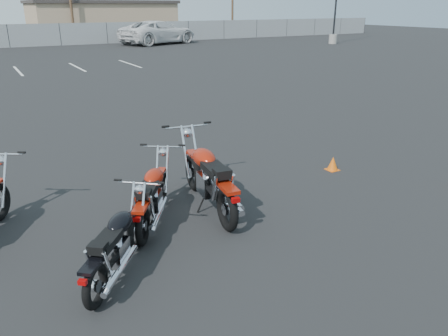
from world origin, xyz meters
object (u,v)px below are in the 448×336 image
motorcycle_rear_red (209,178)px  motorcycle_third_red (153,196)px  white_van (158,25)px  motorcycle_second_black (117,245)px

motorcycle_rear_red → motorcycle_third_red: bearing=-179.5°
motorcycle_third_red → white_van: (12.86, 31.73, 1.11)m
motorcycle_second_black → white_van: white_van is taller
motorcycle_second_black → motorcycle_third_red: bearing=51.2°
motorcycle_rear_red → white_van: (11.87, 31.72, 1.02)m
motorcycle_rear_red → motorcycle_second_black: bearing=-149.1°
motorcycle_third_red → motorcycle_rear_red: 0.99m
motorcycle_second_black → white_van: bearing=67.3°
motorcycle_second_black → motorcycle_rear_red: size_ratio=0.69×
motorcycle_second_black → motorcycle_third_red: motorcycle_third_red is taller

